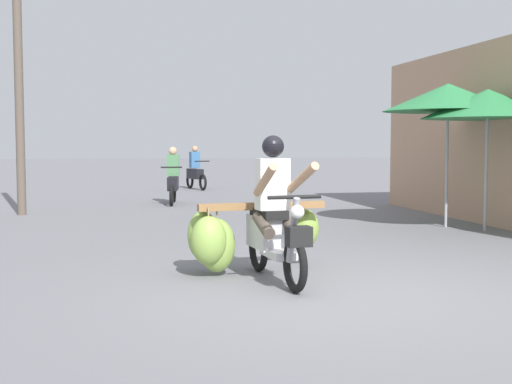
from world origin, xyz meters
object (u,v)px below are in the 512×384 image
(motorbike_distant_ahead_right, at_px, (195,172))
(market_umbrella_further_along, at_px, (488,104))
(market_umbrella_near_shop, at_px, (448,97))
(motorbike_main_loaded, at_px, (248,230))
(motorbike_distant_ahead_left, at_px, (173,181))
(utility_pole, at_px, (19,76))

(motorbike_distant_ahead_right, relative_size, market_umbrella_further_along, 0.66)
(market_umbrella_near_shop, bearing_deg, market_umbrella_further_along, -58.01)
(motorbike_distant_ahead_right, xyz_separation_m, market_umbrella_further_along, (3.55, -11.41, 1.58))
(motorbike_distant_ahead_right, relative_size, market_umbrella_near_shop, 0.62)
(motorbike_main_loaded, bearing_deg, motorbike_distant_ahead_left, 90.03)
(motorbike_distant_ahead_left, relative_size, market_umbrella_near_shop, 0.64)
(market_umbrella_further_along, height_order, utility_pole, utility_pole)
(motorbike_distant_ahead_right, height_order, market_umbrella_further_along, market_umbrella_further_along)
(motorbike_distant_ahead_left, height_order, utility_pole, utility_pole)
(motorbike_main_loaded, bearing_deg, utility_pole, 114.03)
(motorbike_distant_ahead_left, xyz_separation_m, motorbike_distant_ahead_right, (1.17, 5.12, 0.00))
(utility_pole, bearing_deg, market_umbrella_near_shop, -26.10)
(motorbike_distant_ahead_right, bearing_deg, market_umbrella_near_shop, -73.68)
(motorbike_distant_ahead_left, bearing_deg, market_umbrella_further_along, -53.08)
(motorbike_main_loaded, xyz_separation_m, utility_pole, (-3.31, 7.43, 2.34))
(motorbike_main_loaded, relative_size, market_umbrella_near_shop, 0.73)
(motorbike_distant_ahead_left, xyz_separation_m, market_umbrella_near_shop, (4.33, -5.66, 1.72))
(motorbike_main_loaded, distance_m, motorbike_distant_ahead_left, 9.34)
(market_umbrella_near_shop, height_order, market_umbrella_further_along, market_umbrella_near_shop)
(market_umbrella_near_shop, relative_size, market_umbrella_further_along, 1.06)
(motorbike_main_loaded, distance_m, motorbike_distant_ahead_right, 14.51)
(market_umbrella_further_along, bearing_deg, motorbike_distant_ahead_left, 126.92)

